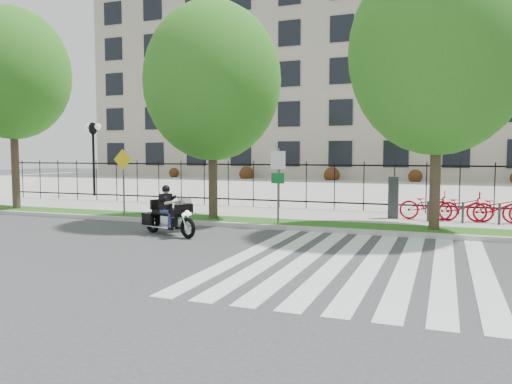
% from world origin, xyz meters
% --- Properties ---
extents(ground, '(120.00, 120.00, 0.00)m').
position_xyz_m(ground, '(0.00, 0.00, 0.00)').
color(ground, '#37373A').
rests_on(ground, ground).
extents(curb, '(60.00, 0.20, 0.15)m').
position_xyz_m(curb, '(0.00, 4.10, 0.07)').
color(curb, '#B4B0A9').
rests_on(curb, ground).
extents(grass_verge, '(60.00, 1.50, 0.15)m').
position_xyz_m(grass_verge, '(0.00, 4.95, 0.07)').
color(grass_verge, '#1A5A16').
rests_on(grass_verge, ground).
extents(sidewalk, '(60.00, 3.50, 0.15)m').
position_xyz_m(sidewalk, '(0.00, 7.45, 0.07)').
color(sidewalk, '#A09E95').
rests_on(sidewalk, ground).
extents(plaza, '(80.00, 34.00, 0.10)m').
position_xyz_m(plaza, '(0.00, 25.00, 0.05)').
color(plaza, '#A09E95').
rests_on(plaza, ground).
extents(crosswalk_stripes, '(5.70, 8.00, 0.01)m').
position_xyz_m(crosswalk_stripes, '(4.83, 0.00, 0.01)').
color(crosswalk_stripes, silver).
rests_on(crosswalk_stripes, ground).
extents(iron_fence, '(30.00, 0.06, 2.00)m').
position_xyz_m(iron_fence, '(0.00, 9.20, 1.15)').
color(iron_fence, black).
rests_on(iron_fence, sidewalk).
extents(office_building, '(60.00, 21.90, 20.15)m').
position_xyz_m(office_building, '(0.00, 44.92, 9.97)').
color(office_building, '#AA9E89').
rests_on(office_building, ground).
extents(lamp_post_left, '(1.06, 0.70, 4.25)m').
position_xyz_m(lamp_post_left, '(-12.00, 12.00, 3.21)').
color(lamp_post_left, black).
rests_on(lamp_post_left, ground).
extents(street_tree_0, '(4.77, 4.77, 8.41)m').
position_xyz_m(street_tree_0, '(-10.38, 4.95, 5.81)').
color(street_tree_0, '#3D2E21').
rests_on(street_tree_0, grass_verge).
extents(street_tree_1, '(4.86, 4.86, 7.66)m').
position_xyz_m(street_tree_1, '(-1.11, 4.95, 5.01)').
color(street_tree_1, '#3D2E21').
rests_on(street_tree_1, grass_verge).
extents(street_tree_2, '(5.36, 5.36, 8.42)m').
position_xyz_m(street_tree_2, '(6.39, 4.95, 5.48)').
color(street_tree_2, '#3D2E21').
rests_on(street_tree_2, grass_verge).
extents(sign_pole_regulatory, '(0.50, 0.09, 2.50)m').
position_xyz_m(sign_pole_regulatory, '(1.47, 4.58, 1.74)').
color(sign_pole_regulatory, '#59595B').
rests_on(sign_pole_regulatory, grass_verge).
extents(sign_pole_warning, '(0.78, 0.09, 2.49)m').
position_xyz_m(sign_pole_warning, '(-4.67, 4.58, 1.74)').
color(sign_pole_warning, '#59595B').
rests_on(sign_pole_warning, grass_verge).
extents(motorcycle_rider, '(2.24, 1.21, 1.83)m').
position_xyz_m(motorcycle_rider, '(-1.10, 1.86, 0.61)').
color(motorcycle_rider, black).
rests_on(motorcycle_rider, ground).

